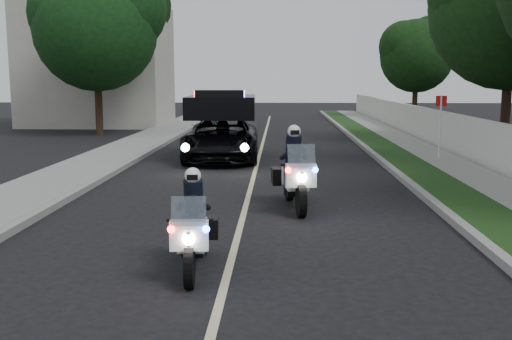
# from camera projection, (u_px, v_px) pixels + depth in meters

# --- Properties ---
(ground) EXTENTS (120.00, 120.00, 0.00)m
(ground) POSITION_uv_depth(u_px,v_px,m) (233.00, 252.00, 9.61)
(ground) COLOR black
(ground) RESTS_ON ground
(curb_right) EXTENTS (0.20, 60.00, 0.15)m
(curb_right) POSITION_uv_depth(u_px,v_px,m) (383.00, 162.00, 19.31)
(curb_right) COLOR gray
(curb_right) RESTS_ON ground
(grass_verge) EXTENTS (1.20, 60.00, 0.16)m
(grass_verge) POSITION_uv_depth(u_px,v_px,m) (405.00, 163.00, 19.28)
(grass_verge) COLOR #193814
(grass_verge) RESTS_ON ground
(sidewalk_right) EXTENTS (1.40, 60.00, 0.16)m
(sidewalk_right) POSITION_uv_depth(u_px,v_px,m) (446.00, 163.00, 19.23)
(sidewalk_right) COLOR gray
(sidewalk_right) RESTS_ON ground
(property_wall) EXTENTS (0.22, 60.00, 1.50)m
(property_wall) POSITION_uv_depth(u_px,v_px,m) (478.00, 142.00, 19.09)
(property_wall) COLOR beige
(property_wall) RESTS_ON ground
(curb_left) EXTENTS (0.20, 60.00, 0.15)m
(curb_left) POSITION_uv_depth(u_px,v_px,m) (133.00, 161.00, 19.63)
(curb_left) COLOR gray
(curb_left) RESTS_ON ground
(sidewalk_left) EXTENTS (2.00, 60.00, 0.16)m
(sidewalk_left) POSITION_uv_depth(u_px,v_px,m) (100.00, 161.00, 19.67)
(sidewalk_left) COLOR gray
(sidewalk_left) RESTS_ON ground
(building_far) EXTENTS (8.00, 6.00, 7.00)m
(building_far) POSITION_uv_depth(u_px,v_px,m) (98.00, 66.00, 35.15)
(building_far) COLOR #A8A396
(building_far) RESTS_ON ground
(lane_marking) EXTENTS (0.12, 50.00, 0.01)m
(lane_marking) POSITION_uv_depth(u_px,v_px,m) (257.00, 164.00, 19.48)
(lane_marking) COLOR #BFB78C
(lane_marking) RESTS_ON ground
(police_moto_left) EXTENTS (0.75, 1.81, 1.50)m
(police_moto_left) POSITION_uv_depth(u_px,v_px,m) (194.00, 270.00, 8.70)
(police_moto_left) COLOR white
(police_moto_left) RESTS_ON ground
(police_moto_right) EXTENTS (0.99, 2.18, 1.79)m
(police_moto_right) POSITION_uv_depth(u_px,v_px,m) (294.00, 208.00, 12.90)
(police_moto_right) COLOR white
(police_moto_right) RESTS_ON ground
(police_suv) EXTENTS (2.63, 5.37, 2.57)m
(police_suv) POSITION_uv_depth(u_px,v_px,m) (222.00, 159.00, 20.58)
(police_suv) COLOR black
(police_suv) RESTS_ON ground
(bicycle) EXTENTS (0.77, 1.67, 0.84)m
(bicycle) POSITION_uv_depth(u_px,v_px,m) (213.00, 127.00, 34.15)
(bicycle) COLOR black
(bicycle) RESTS_ON ground
(cyclist) EXTENTS (0.67, 0.46, 1.81)m
(cyclist) POSITION_uv_depth(u_px,v_px,m) (213.00, 127.00, 34.15)
(cyclist) COLOR black
(cyclist) RESTS_ON ground
(sign_post) EXTENTS (0.43, 0.43, 2.29)m
(sign_post) POSITION_uv_depth(u_px,v_px,m) (438.00, 163.00, 19.76)
(sign_post) COLOR #AF110C
(sign_post) RESTS_ON ground
(tree_right_c) EXTENTS (8.61, 8.61, 10.82)m
(tree_right_c) POSITION_uv_depth(u_px,v_px,m) (504.00, 147.00, 24.33)
(tree_right_c) COLOR #163410
(tree_right_c) RESTS_ON ground
(tree_right_d) EXTENTS (7.05, 7.05, 10.60)m
(tree_right_d) POSITION_uv_depth(u_px,v_px,m) (503.00, 148.00, 24.05)
(tree_right_d) COLOR #173B13
(tree_right_d) RESTS_ON ground
(tree_right_e) EXTENTS (5.62, 5.62, 8.32)m
(tree_right_e) POSITION_uv_depth(u_px,v_px,m) (414.00, 119.00, 41.31)
(tree_right_e) COLOR black
(tree_right_e) RESTS_ON ground
(tree_left_near) EXTENTS (7.41, 7.41, 9.91)m
(tree_left_near) POSITION_uv_depth(u_px,v_px,m) (100.00, 135.00, 29.46)
(tree_left_near) COLOR #133913
(tree_left_near) RESTS_ON ground
(tree_left_far) EXTENTS (6.97, 6.97, 11.47)m
(tree_left_far) POSITION_uv_depth(u_px,v_px,m) (108.00, 125.00, 36.17)
(tree_left_far) COLOR black
(tree_left_far) RESTS_ON ground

